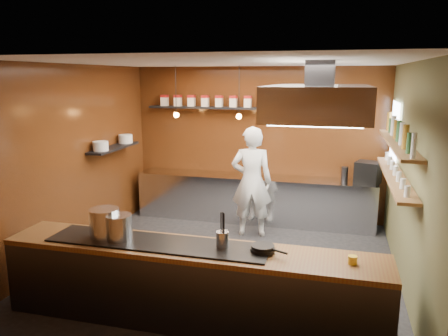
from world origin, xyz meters
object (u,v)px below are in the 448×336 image
(stockpot_large, at_px, (105,223))
(espresso_machine, at_px, (368,173))
(chef, at_px, (252,182))
(stockpot_small, at_px, (119,227))
(extractor_hood, at_px, (319,101))

(stockpot_large, xyz_separation_m, espresso_machine, (3.16, 3.70, -0.01))
(espresso_machine, bearing_deg, chef, -141.51)
(stockpot_small, bearing_deg, stockpot_large, 172.46)
(espresso_machine, height_order, chef, chef)
(extractor_hood, distance_m, espresso_machine, 2.98)
(stockpot_large, bearing_deg, chef, 68.46)
(stockpot_large, distance_m, stockpot_small, 0.20)
(extractor_hood, xyz_separation_m, stockpot_small, (-2.17, -1.22, -1.42))
(stockpot_small, bearing_deg, extractor_hood, 29.47)
(extractor_hood, relative_size, stockpot_large, 5.67)
(extractor_hood, bearing_deg, espresso_machine, 72.28)
(stockpot_large, xyz_separation_m, stockpot_small, (0.20, -0.03, -0.02))
(stockpot_large, height_order, chef, chef)
(stockpot_large, relative_size, espresso_machine, 0.87)
(extractor_hood, relative_size, chef, 1.02)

